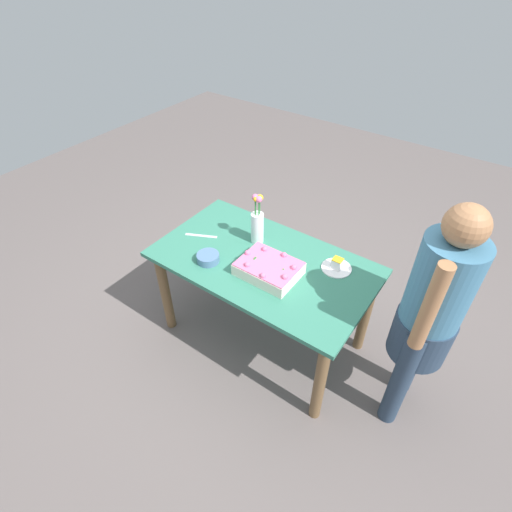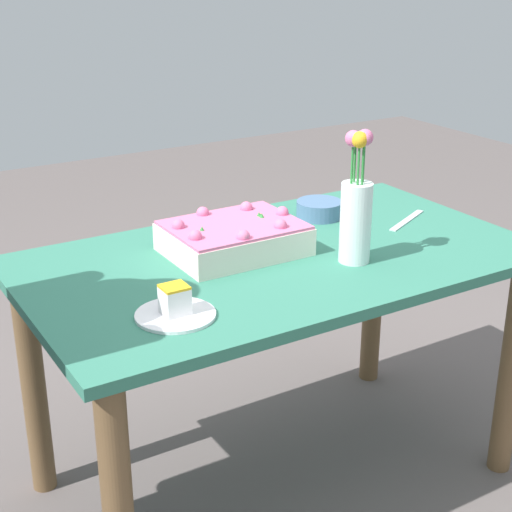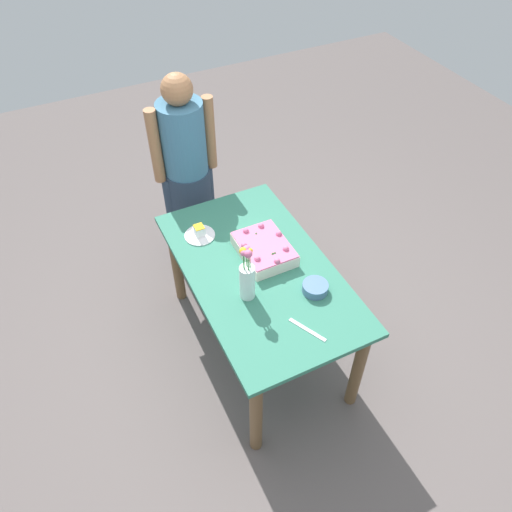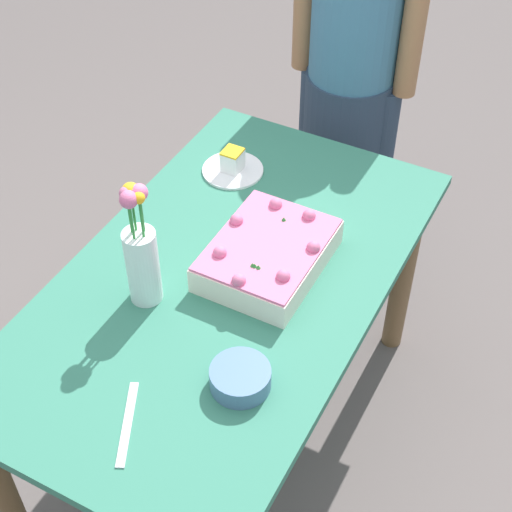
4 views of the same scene
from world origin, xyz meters
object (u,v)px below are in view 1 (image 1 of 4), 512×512
Objects in this scene: flower_vase at (257,223)px; serving_plate_with_slice at (337,266)px; sheet_cake at (269,268)px; person_standing at (431,311)px; fruit_bowl at (208,258)px; cake_knife at (201,236)px.

serving_plate_with_slice is at bearing -174.06° from flower_vase.
sheet_cake is 0.92m from person_standing.
sheet_cake is at bearing 8.96° from person_standing.
sheet_cake reaches higher than fruit_bowl.
flower_vase is at bearing 5.94° from serving_plate_with_slice.
fruit_bowl is at bearing 18.07° from sheet_cake.
serving_plate_with_slice is 0.13× the size of person_standing.
cake_knife is at bearing 14.60° from serving_plate_with_slice.
serving_plate_with_slice is at bearing 168.51° from cake_knife.
serving_plate_with_slice is 0.80m from fruit_bowl.
cake_knife is 0.15× the size of person_standing.
person_standing is at bearing -168.29° from fruit_bowl.
fruit_bowl is at bearing 11.71° from person_standing.
flower_vase reaches higher than fruit_bowl.
person_standing reaches higher than sheet_cake.
flower_vase reaches higher than sheet_cake.
sheet_cake is at bearing 149.32° from cake_knife.
serving_plate_with_slice is 1.31× the size of fruit_bowl.
fruit_bowl is (0.69, 0.41, 0.00)m from serving_plate_with_slice.
fruit_bowl is at bearing 30.35° from serving_plate_with_slice.
sheet_cake is at bearing 137.32° from flower_vase.
flower_vase reaches higher than serving_plate_with_slice.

